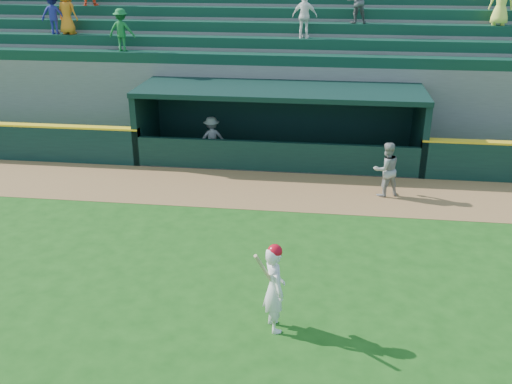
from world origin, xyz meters
TOP-DOWN VIEW (x-y plane):
  - ground at (0.00, 0.00)m, footprint 120.00×120.00m
  - warning_track at (0.00, 4.90)m, footprint 40.00×3.00m
  - dugout_player_front at (3.33, 4.93)m, footprint 0.95×0.86m
  - dugout_player_inside at (-2.28, 7.50)m, footprint 1.08×0.86m
  - dugout at (0.00, 8.00)m, footprint 9.40×2.80m
  - stands at (-0.02, 12.56)m, footprint 34.50×6.25m
  - batter_at_plate at (0.78, -1.84)m, footprint 0.64×0.81m

SIDE VIEW (x-z plane):
  - ground at x=0.00m, z-range 0.00..0.00m
  - warning_track at x=0.00m, z-range 0.00..0.01m
  - dugout_player_inside at x=-2.28m, z-range 0.00..1.46m
  - dugout_player_front at x=3.33m, z-range 0.00..1.61m
  - batter_at_plate at x=0.78m, z-range 0.00..1.77m
  - dugout at x=0.00m, z-range 0.13..2.59m
  - stands at x=-0.02m, z-range -0.89..5.68m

